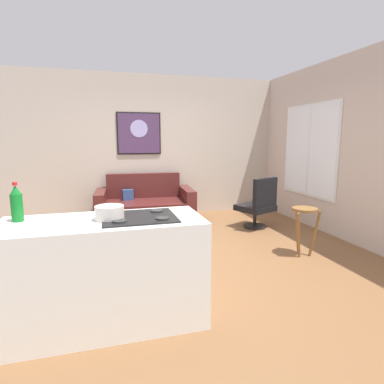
{
  "coord_description": "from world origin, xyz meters",
  "views": [
    {
      "loc": [
        -0.94,
        -3.97,
        1.55
      ],
      "look_at": [
        0.43,
        0.9,
        0.7
      ],
      "focal_mm": 29.53,
      "sensor_mm": 36.0,
      "label": 1
    }
  ],
  "objects_px": {
    "couch": "(145,207)",
    "armchair": "(259,204)",
    "bar_stool": "(304,219)",
    "mixing_bowl": "(110,213)",
    "wall_painting": "(139,133)",
    "soda_bottle": "(17,204)",
    "coffee_table": "(150,217)"
  },
  "relations": [
    {
      "from": "wall_painting",
      "to": "bar_stool",
      "type": "bearing_deg",
      "value": -57.05
    },
    {
      "from": "couch",
      "to": "bar_stool",
      "type": "relative_size",
      "value": 2.81
    },
    {
      "from": "coffee_table",
      "to": "armchair",
      "type": "distance_m",
      "value": 1.97
    },
    {
      "from": "wall_painting",
      "to": "soda_bottle",
      "type": "bearing_deg",
      "value": -110.87
    },
    {
      "from": "mixing_bowl",
      "to": "couch",
      "type": "bearing_deg",
      "value": 78.09
    },
    {
      "from": "coffee_table",
      "to": "mixing_bowl",
      "type": "height_order",
      "value": "mixing_bowl"
    },
    {
      "from": "armchair",
      "to": "soda_bottle",
      "type": "distance_m",
      "value": 3.93
    },
    {
      "from": "coffee_table",
      "to": "mixing_bowl",
      "type": "distance_m",
      "value": 2.12
    },
    {
      "from": "couch",
      "to": "mixing_bowl",
      "type": "height_order",
      "value": "mixing_bowl"
    },
    {
      "from": "armchair",
      "to": "wall_painting",
      "type": "height_order",
      "value": "wall_painting"
    },
    {
      "from": "couch",
      "to": "bar_stool",
      "type": "height_order",
      "value": "couch"
    },
    {
      "from": "soda_bottle",
      "to": "wall_painting",
      "type": "distance_m",
      "value": 3.91
    },
    {
      "from": "armchair",
      "to": "soda_bottle",
      "type": "height_order",
      "value": "soda_bottle"
    },
    {
      "from": "couch",
      "to": "mixing_bowl",
      "type": "relative_size",
      "value": 7.84
    },
    {
      "from": "soda_bottle",
      "to": "mixing_bowl",
      "type": "height_order",
      "value": "soda_bottle"
    },
    {
      "from": "couch",
      "to": "armchair",
      "type": "relative_size",
      "value": 2.03
    },
    {
      "from": "soda_bottle",
      "to": "wall_painting",
      "type": "height_order",
      "value": "wall_painting"
    },
    {
      "from": "coffee_table",
      "to": "soda_bottle",
      "type": "bearing_deg",
      "value": -125.71
    },
    {
      "from": "wall_painting",
      "to": "couch",
      "type": "bearing_deg",
      "value": -87.81
    },
    {
      "from": "couch",
      "to": "mixing_bowl",
      "type": "xyz_separation_m",
      "value": [
        -0.69,
        -3.26,
        0.67
      ]
    },
    {
      "from": "coffee_table",
      "to": "wall_painting",
      "type": "height_order",
      "value": "wall_painting"
    },
    {
      "from": "couch",
      "to": "armchair",
      "type": "xyz_separation_m",
      "value": [
        1.85,
        -0.98,
        0.14
      ]
    },
    {
      "from": "soda_bottle",
      "to": "armchair",
      "type": "bearing_deg",
      "value": 33.18
    },
    {
      "from": "mixing_bowl",
      "to": "wall_painting",
      "type": "height_order",
      "value": "wall_painting"
    },
    {
      "from": "mixing_bowl",
      "to": "wall_painting",
      "type": "distance_m",
      "value": 3.89
    },
    {
      "from": "coffee_table",
      "to": "wall_painting",
      "type": "distance_m",
      "value": 2.19
    },
    {
      "from": "couch",
      "to": "soda_bottle",
      "type": "xyz_separation_m",
      "value": [
        -1.4,
        -3.11,
        0.75
      ]
    },
    {
      "from": "bar_stool",
      "to": "mixing_bowl",
      "type": "height_order",
      "value": "mixing_bowl"
    },
    {
      "from": "armchair",
      "to": "mixing_bowl",
      "type": "distance_m",
      "value": 3.45
    },
    {
      "from": "couch",
      "to": "armchair",
      "type": "distance_m",
      "value": 2.1
    },
    {
      "from": "coffee_table",
      "to": "bar_stool",
      "type": "xyz_separation_m",
      "value": [
        1.91,
        -1.04,
        0.1
      ]
    },
    {
      "from": "coffee_table",
      "to": "armchair",
      "type": "xyz_separation_m",
      "value": [
        1.94,
        0.31,
        0.02
      ]
    }
  ]
}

